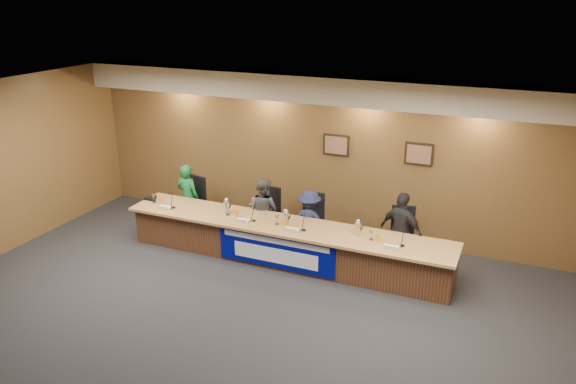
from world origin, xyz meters
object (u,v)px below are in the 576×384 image
object	(u,v)px
office_chair_c	(311,226)
panelist_a	(188,197)
panelist_c	(309,222)
carafe_right	(358,229)
dais_body	(285,243)
office_chair_b	(265,218)
speakerphone	(152,198)
carafe_left	(227,207)
banner	(276,251)
carafe_mid	(286,218)
panelist_d	(401,231)
panelist_b	(263,211)
office_chair_a	(191,206)
office_chair_d	(402,241)

from	to	relation	value
office_chair_c	panelist_a	bearing A→B (deg)	173.06
panelist_c	carafe_right	bearing A→B (deg)	151.71
dais_body	office_chair_b	size ratio (longest dim) A/B	12.50
office_chair_b	speakerphone	size ratio (longest dim) A/B	1.50
carafe_left	banner	bearing A→B (deg)	-20.10
dais_body	panelist_a	size ratio (longest dim) A/B	4.30
speakerphone	dais_body	bearing A→B (deg)	-0.76
office_chair_c	carafe_mid	distance (m)	0.82
panelist_d	carafe_left	xyz separation A→B (m)	(-3.18, -0.53, 0.15)
panelist_b	carafe_right	xyz separation A→B (m)	(2.06, -0.55, 0.21)
panelist_c	office_chair_b	distance (m)	0.97
panelist_b	panelist_c	bearing A→B (deg)	-171.26
dais_body	panelist_a	bearing A→B (deg)	167.00
dais_body	speakerphone	xyz separation A→B (m)	(-2.92, 0.04, 0.43)
office_chair_b	speakerphone	xyz separation A→B (m)	(-2.21, -0.62, 0.30)
panelist_a	panelist_c	size ratio (longest dim) A/B	1.15
office_chair_a	carafe_right	size ratio (longest dim) A/B	1.99
panelist_b	office_chair_b	bearing A→B (deg)	-81.26
dais_body	banner	xyz separation A→B (m)	(0.00, -0.41, 0.03)
panelist_d	panelist_c	bearing A→B (deg)	20.06
office_chair_c	carafe_right	size ratio (longest dim) A/B	1.99
dais_body	office_chair_a	world-z (taller)	dais_body
office_chair_a	carafe_left	distance (m)	1.42
panelist_b	office_chair_d	bearing A→B (deg)	-169.13
dais_body	carafe_mid	world-z (taller)	carafe_mid
dais_body	panelist_d	bearing A→B (deg)	15.69
panelist_a	office_chair_d	bearing A→B (deg)	-174.55
panelist_d	speakerphone	distance (m)	4.92
carafe_mid	office_chair_a	bearing A→B (deg)	164.13
dais_body	office_chair_c	xyz separation A→B (m)	(0.25, 0.66, 0.13)
carafe_mid	carafe_right	world-z (taller)	carafe_right
office_chair_a	office_chair_d	distance (m)	4.39
panelist_b	carafe_mid	size ratio (longest dim) A/B	5.61
office_chair_a	speakerphone	bearing A→B (deg)	-114.16
panelist_d	speakerphone	bearing A→B (deg)	26.10
panelist_b	office_chair_a	size ratio (longest dim) A/B	2.77
carafe_mid	carafe_right	size ratio (longest dim) A/B	0.99
panelist_b	office_chair_b	distance (m)	0.21
office_chair_a	carafe_mid	size ratio (longest dim) A/B	2.02
banner	panelist_b	bearing A→B (deg)	126.16
panelist_d	office_chair_b	distance (m)	2.70
panelist_d	carafe_mid	xyz separation A→B (m)	(-1.95, -0.59, 0.16)
dais_body	carafe_left	world-z (taller)	carafe_left
panelist_a	carafe_mid	size ratio (longest dim) A/B	5.88
panelist_b	carafe_right	distance (m)	2.14
banner	panelist_b	size ratio (longest dim) A/B	1.65
panelist_c	office_chair_c	xyz separation A→B (m)	(0.00, 0.10, -0.13)
dais_body	panelist_b	xyz separation A→B (m)	(-0.71, 0.56, 0.32)
dais_body	panelist_b	world-z (taller)	panelist_b
banner	carafe_mid	size ratio (longest dim) A/B	9.28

